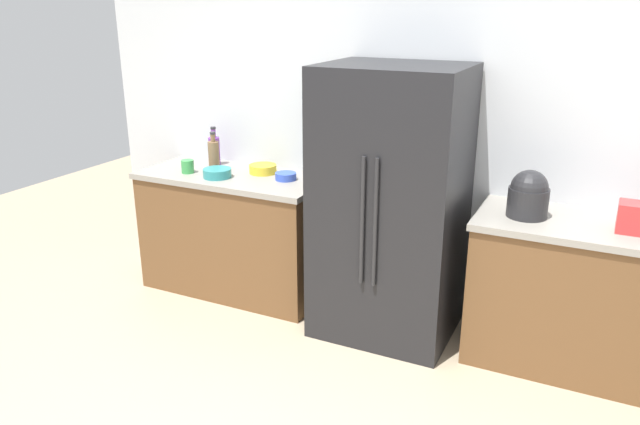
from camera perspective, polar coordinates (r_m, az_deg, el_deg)
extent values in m
cube|color=silver|center=(4.10, 9.32, 10.44)|extent=(4.97, 0.10, 2.93)
cube|color=brown|center=(4.57, -7.86, -2.10)|extent=(1.34, 0.59, 0.86)
cube|color=gray|center=(4.43, -8.12, 3.31)|extent=(1.37, 0.62, 0.04)
cube|color=brown|center=(3.89, 24.36, -7.64)|extent=(1.39, 0.59, 0.86)
cube|color=gray|center=(3.72, 25.29, -1.45)|extent=(1.42, 0.62, 0.04)
cube|color=black|center=(3.85, 6.59, 0.73)|extent=(0.86, 0.71, 1.72)
cylinder|color=#262628|center=(3.54, 3.97, -0.87)|extent=(0.02, 0.02, 0.78)
cylinder|color=#262628|center=(3.51, 5.18, -1.06)|extent=(0.02, 0.02, 0.78)
cube|color=red|center=(3.66, 27.65, -0.49)|extent=(0.22, 0.15, 0.16)
cylinder|color=#262628|center=(3.68, 18.81, 0.90)|extent=(0.23, 0.23, 0.17)
sphere|color=#262628|center=(3.66, 18.95, 2.16)|extent=(0.21, 0.21, 0.21)
cylinder|color=brown|center=(4.53, -9.88, 5.21)|extent=(0.08, 0.08, 0.21)
cylinder|color=brown|center=(4.50, -9.97, 6.87)|extent=(0.03, 0.03, 0.06)
cylinder|color=#333338|center=(4.49, -10.00, 7.31)|extent=(0.04, 0.04, 0.02)
cylinder|color=purple|center=(4.69, -9.83, 5.66)|extent=(0.08, 0.08, 0.21)
cylinder|color=purple|center=(4.66, -9.92, 7.30)|extent=(0.03, 0.03, 0.06)
cylinder|color=#333338|center=(4.65, -9.95, 7.78)|extent=(0.04, 0.04, 0.02)
cylinder|color=green|center=(4.51, -12.25, 4.22)|extent=(0.09, 0.09, 0.09)
cylinder|color=yellow|center=(4.42, -5.35, 4.07)|extent=(0.20, 0.20, 0.06)
cylinder|color=blue|center=(4.24, -3.21, 3.40)|extent=(0.15, 0.15, 0.05)
cylinder|color=teal|center=(4.35, -9.57, 3.65)|extent=(0.20, 0.20, 0.06)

